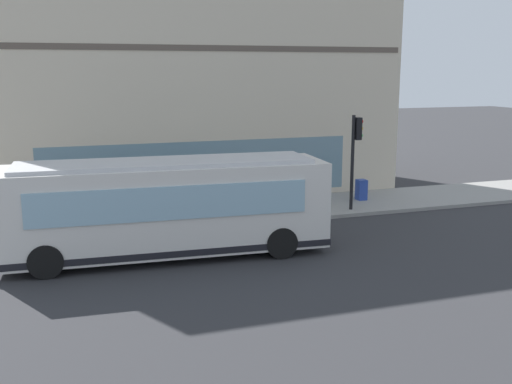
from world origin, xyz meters
TOP-DOWN VIEW (x-y plane):
  - ground at (0.00, 0.00)m, footprint 120.00×120.00m
  - sidewalk_curb at (4.59, 0.00)m, footprint 3.99×40.00m
  - building_corner at (10.45, 0.00)m, footprint 7.77×19.23m
  - city_bus_nearside at (-0.03, 2.71)m, footprint 3.13×10.17m
  - traffic_light_near_corner at (3.29, -5.63)m, footprint 0.32×0.49m
  - fire_hydrant at (4.67, -3.29)m, footprint 0.35×0.35m
  - pedestrian_near_building_entrance at (5.35, -2.33)m, footprint 0.32×0.32m
  - pedestrian_by_light_pole at (5.74, 2.71)m, footprint 0.32×0.32m
  - pedestrian_walking_along_curb at (5.25, -4.23)m, footprint 0.32×0.32m
  - pedestrian_near_hydrant at (3.70, 5.76)m, footprint 0.32×0.32m
  - newspaper_vending_box at (4.79, -6.80)m, footprint 0.44×0.42m

SIDE VIEW (x-z plane):
  - ground at x=0.00m, z-range 0.00..0.00m
  - sidewalk_curb at x=4.59m, z-range 0.00..0.15m
  - fire_hydrant at x=4.67m, z-range 0.14..0.88m
  - newspaper_vending_box at x=4.79m, z-range 0.15..1.05m
  - pedestrian_near_hydrant at x=3.70m, z-range 0.26..1.83m
  - pedestrian_near_building_entrance at x=5.35m, z-range 0.27..1.87m
  - pedestrian_by_light_pole at x=5.74m, z-range 0.27..1.92m
  - pedestrian_walking_along_curb at x=5.25m, z-range 0.28..1.99m
  - city_bus_nearside at x=-0.03m, z-range 0.02..3.09m
  - traffic_light_near_corner at x=3.29m, z-range 0.91..4.79m
  - building_corner at x=10.45m, z-range -0.01..12.14m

